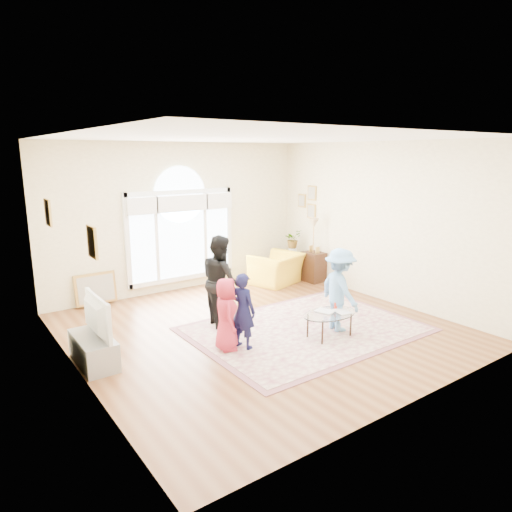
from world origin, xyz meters
TOP-DOWN VIEW (x-y plane):
  - ground at (0.00, 0.00)m, footprint 6.00×6.00m
  - room_shell at (0.01, 2.83)m, footprint 6.00×6.00m
  - area_rug at (0.60, -0.48)m, footprint 3.60×2.60m
  - rug_border at (0.60, -0.48)m, footprint 3.80×2.80m
  - tv_console at (-2.75, 0.30)m, footprint 0.45×1.00m
  - television at (-2.74, 0.30)m, footprint 0.17×1.02m
  - coffee_table at (0.68, -0.96)m, footprint 0.99×0.65m
  - armchair at (1.94, 2.06)m, footprint 1.31×1.22m
  - side_cabinet at (2.78, 1.71)m, footprint 0.40×0.50m
  - floor_lamp at (2.72, 1.68)m, footprint 0.25×0.25m
  - plant_pedestal at (2.70, 2.39)m, footprint 0.20×0.20m
  - potted_plant at (2.70, 2.39)m, footprint 0.44×0.40m
  - leaning_picture at (-1.94, 2.90)m, footprint 0.80×0.14m
  - child_red at (-0.95, -0.40)m, footprint 0.53×0.64m
  - child_navy at (-0.70, -0.49)m, footprint 0.40×0.50m
  - child_black at (-0.45, 0.57)m, footprint 0.73×0.87m
  - child_blue at (1.03, -0.83)m, footprint 0.68×0.99m

SIDE VIEW (x-z plane):
  - ground at x=0.00m, z-range 0.00..0.00m
  - leaning_picture at x=-1.94m, z-range -0.31..0.31m
  - rug_border at x=0.60m, z-range 0.00..0.01m
  - area_rug at x=0.60m, z-range 0.00..0.02m
  - tv_console at x=-2.75m, z-range 0.00..0.42m
  - side_cabinet at x=2.78m, z-range 0.00..0.70m
  - plant_pedestal at x=2.70m, z-range 0.00..0.70m
  - armchair at x=1.94m, z-range 0.00..0.70m
  - coffee_table at x=0.68m, z-range 0.13..0.67m
  - child_red at x=-0.95m, z-range 0.02..1.14m
  - child_navy at x=-0.70m, z-range 0.02..1.21m
  - television at x=-2.74m, z-range 0.42..1.01m
  - child_blue at x=1.03m, z-range 0.02..1.43m
  - child_black at x=-0.45m, z-range 0.02..1.60m
  - potted_plant at x=2.70m, z-range 0.70..1.14m
  - floor_lamp at x=2.72m, z-range 0.53..2.04m
  - room_shell at x=0.01m, z-range -1.43..4.57m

